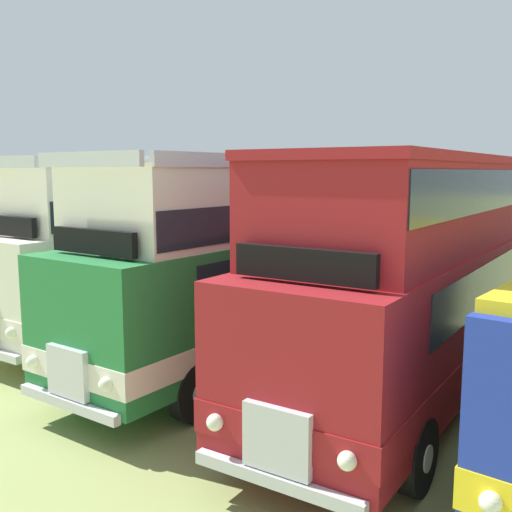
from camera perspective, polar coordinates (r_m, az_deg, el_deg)
The scene contains 3 objects.
bus_first_in_row at distance 16.06m, azimuth -9.56°, elevation 1.46°, with size 2.78×9.93×4.52m.
bus_second_in_row at distance 13.36m, azimuth 0.78°, elevation 0.25°, with size 2.69×10.70×4.52m.
bus_third_in_row at distance 11.47m, azimuth 15.86°, elevation -0.84°, with size 2.99×10.48×4.49m.
Camera 1 is at (-3.70, -10.81, 4.22)m, focal length 41.24 mm.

